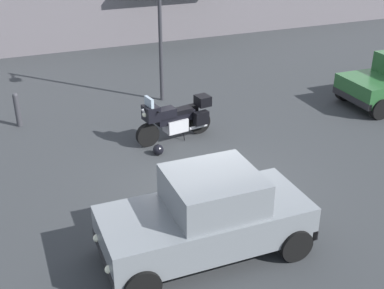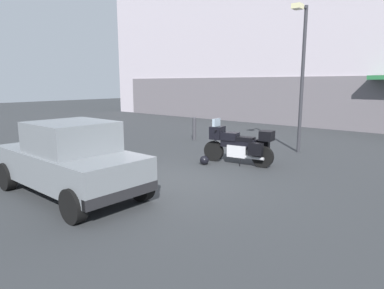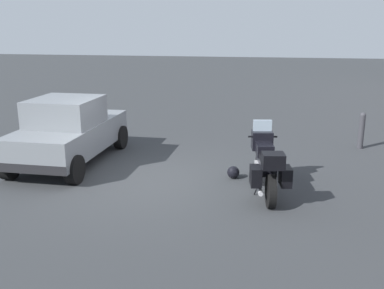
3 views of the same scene
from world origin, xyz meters
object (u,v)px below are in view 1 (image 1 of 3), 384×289
Objects in this scene: helmet at (158,150)px; car_hatchback_near at (207,216)px; streetlamp_curbside at (161,7)px; motorcycle at (176,118)px; bollard_curbside at (17,109)px.

car_hatchback_near reaches higher than helmet.
streetlamp_curbside is at bearing 68.46° from helmet.
helmet is 4.77m from streetlamp_curbside.
motorcycle is 4.65m from bollard_curbside.
motorcycle is 0.45× the size of streetlamp_curbside.
streetlamp_curbside is (1.39, 3.53, 2.88)m from helmet.
motorcycle is 4.99m from car_hatchback_near.
car_hatchback_near is 3.82× the size of bollard_curbside.
streetlamp_curbside is 4.90× the size of bollard_curbside.
streetlamp_curbside reaches higher than bollard_curbside.
bollard_curbside is at bearing -69.56° from car_hatchback_near.
car_hatchback_near is (-1.22, -4.83, 0.19)m from motorcycle.
car_hatchback_near is at bearing -70.06° from bollard_curbside.
streetlamp_curbside is 5.17m from bollard_curbside.
motorcycle is at bearing -103.67° from car_hatchback_near.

